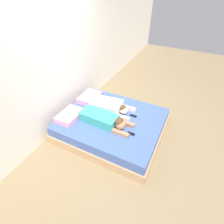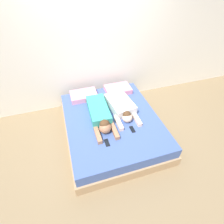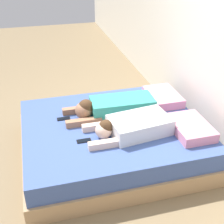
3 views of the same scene
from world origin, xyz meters
name	(u,v)px [view 3 (image 3 of 3)]	position (x,y,z in m)	size (l,w,h in m)	color
ground_plane	(112,153)	(0.00, 0.00, 0.00)	(12.00, 12.00, 0.00)	#7F6B4C
wall_back	(218,35)	(0.00, 1.14, 1.30)	(12.00, 0.06, 2.60)	silver
bed	(112,139)	(0.00, 0.00, 0.20)	(1.68, 1.99, 0.40)	tan
pillow_head_left	(163,97)	(-0.36, 0.75, 0.45)	(0.53, 0.36, 0.11)	pink
pillow_head_right	(190,127)	(0.36, 0.75, 0.45)	(0.53, 0.36, 0.11)	pink
person_left	(112,107)	(-0.20, 0.06, 0.49)	(0.36, 1.04, 0.23)	teal
person_right	(132,126)	(0.23, 0.15, 0.48)	(0.46, 0.91, 0.20)	silver
cell_phone_left	(63,119)	(-0.24, -0.50, 0.40)	(0.06, 0.14, 0.01)	black
cell_phone_right	(84,141)	(0.24, -0.36, 0.40)	(0.06, 0.14, 0.01)	black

